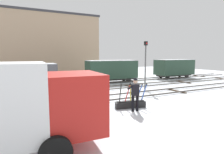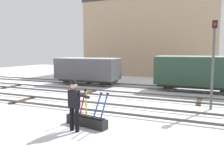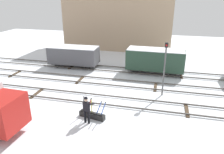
{
  "view_description": "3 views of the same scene",
  "coord_description": "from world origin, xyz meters",
  "px_view_note": "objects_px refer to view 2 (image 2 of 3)",
  "views": [
    {
      "loc": [
        -5.79,
        -11.25,
        3.01
      ],
      "look_at": [
        0.32,
        1.21,
        1.39
      ],
      "focal_mm": 29.18,
      "sensor_mm": 36.0,
      "label": 1
    },
    {
      "loc": [
        3.89,
        -9.78,
        2.83
      ],
      "look_at": [
        -0.83,
        1.31,
        1.47
      ],
      "focal_mm": 36.26,
      "sensor_mm": 36.0,
      "label": 2
    },
    {
      "loc": [
        3.89,
        -14.07,
        7.66
      ],
      "look_at": [
        -0.19,
        2.7,
        0.95
      ],
      "focal_mm": 34.5,
      "sensor_mm": 36.0,
      "label": 3
    }
  ],
  "objects_px": {
    "rail_worker": "(75,102)",
    "freight_car_mid_siding": "(88,69)",
    "switch_lever_frame": "(87,120)",
    "signal_post": "(213,57)",
    "freight_car_near_switch": "(197,71)"
  },
  "relations": [
    {
      "from": "rail_worker",
      "to": "freight_car_mid_siding",
      "type": "xyz_separation_m",
      "value": [
        -5.2,
        10.24,
        0.27
      ]
    },
    {
      "from": "switch_lever_frame",
      "to": "signal_post",
      "type": "distance_m",
      "value": 6.75
    },
    {
      "from": "signal_post",
      "to": "freight_car_mid_siding",
      "type": "relative_size",
      "value": 0.8
    },
    {
      "from": "rail_worker",
      "to": "freight_car_near_switch",
      "type": "xyz_separation_m",
      "value": [
        3.58,
        10.24,
        0.39
      ]
    },
    {
      "from": "switch_lever_frame",
      "to": "rail_worker",
      "type": "bearing_deg",
      "value": -89.09
    },
    {
      "from": "switch_lever_frame",
      "to": "signal_post",
      "type": "height_order",
      "value": "signal_post"
    },
    {
      "from": "rail_worker",
      "to": "freight_car_near_switch",
      "type": "height_order",
      "value": "freight_car_near_switch"
    },
    {
      "from": "switch_lever_frame",
      "to": "freight_car_near_switch",
      "type": "distance_m",
      "value": 10.29
    },
    {
      "from": "switch_lever_frame",
      "to": "rail_worker",
      "type": "distance_m",
      "value": 1.02
    },
    {
      "from": "rail_worker",
      "to": "freight_car_mid_siding",
      "type": "bearing_deg",
      "value": 128.53
    },
    {
      "from": "switch_lever_frame",
      "to": "freight_car_mid_siding",
      "type": "xyz_separation_m",
      "value": [
        -5.32,
        9.61,
        1.07
      ]
    },
    {
      "from": "switch_lever_frame",
      "to": "freight_car_near_switch",
      "type": "bearing_deg",
      "value": 81.77
    },
    {
      "from": "freight_car_near_switch",
      "to": "switch_lever_frame",
      "type": "bearing_deg",
      "value": -108.25
    },
    {
      "from": "signal_post",
      "to": "freight_car_near_switch",
      "type": "height_order",
      "value": "signal_post"
    },
    {
      "from": "signal_post",
      "to": "freight_car_mid_siding",
      "type": "height_order",
      "value": "signal_post"
    }
  ]
}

